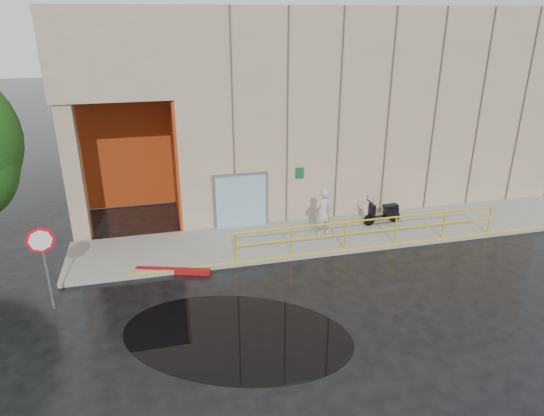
{
  "coord_description": "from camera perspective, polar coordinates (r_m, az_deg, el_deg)",
  "views": [
    {
      "loc": [
        -2.76,
        -10.88,
        7.7
      ],
      "look_at": [
        0.68,
        3.0,
        1.98
      ],
      "focal_mm": 32.0,
      "sensor_mm": 36.0,
      "label": 1
    }
  ],
  "objects": [
    {
      "name": "sidewalk",
      "position": [
        18.44,
        8.92,
        -2.9
      ],
      "size": [
        20.0,
        3.0,
        0.15
      ],
      "primitive_type": "cube",
      "color": "gray",
      "rests_on": "ground"
    },
    {
      "name": "person",
      "position": [
        17.64,
        6.03,
        -0.51
      ],
      "size": [
        0.73,
        0.57,
        1.78
      ],
      "primitive_type": "imported",
      "rotation": [
        0.0,
        0.0,
        3.39
      ],
      "color": "#B0B0B5",
      "rests_on": "sidewalk"
    },
    {
      "name": "ground",
      "position": [
        13.61,
        0.25,
        -12.65
      ],
      "size": [
        120.0,
        120.0,
        0.0
      ],
      "primitive_type": "plane",
      "color": "black",
      "rests_on": "ground"
    },
    {
      "name": "stop_sign",
      "position": [
        14.37,
        -25.38,
        -4.51
      ],
      "size": [
        0.75,
        0.2,
        2.52
      ],
      "rotation": [
        0.0,
        0.0,
        -0.18
      ],
      "color": "slate",
      "rests_on": "ground"
    },
    {
      "name": "guardrail",
      "position": [
        17.18,
        11.51,
        -2.79
      ],
      "size": [
        9.56,
        0.06,
        1.03
      ],
      "color": "#DAB90B",
      "rests_on": "sidewalk"
    },
    {
      "name": "red_curb",
      "position": [
        15.91,
        -11.57,
        -7.25
      ],
      "size": [
        2.34,
        0.9,
        0.18
      ],
      "primitive_type": "cube",
      "rotation": [
        0.0,
        0.0,
        -0.31
      ],
      "color": "maroon",
      "rests_on": "ground"
    },
    {
      "name": "puddle",
      "position": [
        12.96,
        -4.21,
        -14.71
      ],
      "size": [
        7.01,
        5.83,
        0.01
      ],
      "primitive_type": "cube",
      "rotation": [
        0.0,
        0.0,
        -0.42
      ],
      "color": "black",
      "rests_on": "ground"
    },
    {
      "name": "scooter",
      "position": [
        19.06,
        12.97,
        0.12
      ],
      "size": [
        1.58,
        0.62,
        1.2
      ],
      "rotation": [
        0.0,
        0.0,
        0.08
      ],
      "color": "black",
      "rests_on": "sidewalk"
    },
    {
      "name": "building",
      "position": [
        23.49,
        5.93,
        13.13
      ],
      "size": [
        20.0,
        10.17,
        8.0
      ],
      "color": "gray",
      "rests_on": "ground"
    }
  ]
}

